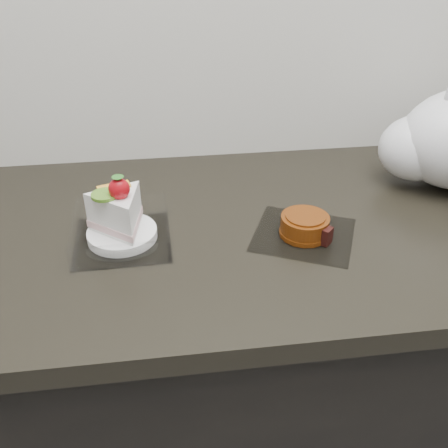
# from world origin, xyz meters

# --- Properties ---
(counter) EXTENTS (2.04, 0.64, 0.90)m
(counter) POSITION_xyz_m (0.00, 1.69, 0.45)
(counter) COLOR black
(counter) RESTS_ON ground
(cake_tray) EXTENTS (0.17, 0.17, 0.13)m
(cake_tray) POSITION_xyz_m (-0.27, 1.66, 0.94)
(cake_tray) COLOR white
(cake_tray) RESTS_ON counter
(mooncake_wrap) EXTENTS (0.23, 0.22, 0.04)m
(mooncake_wrap) POSITION_xyz_m (0.05, 1.63, 0.92)
(mooncake_wrap) COLOR white
(mooncake_wrap) RESTS_ON counter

